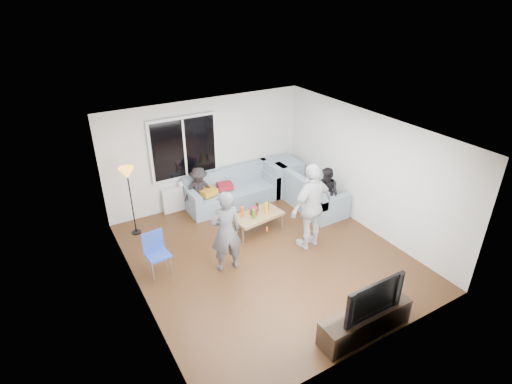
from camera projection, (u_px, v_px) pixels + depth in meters
floor at (267, 256)px, 8.18m from camera, size 5.00×5.50×0.04m
ceiling at (269, 132)px, 6.97m from camera, size 5.00×5.50×0.04m
wall_back at (207, 152)px, 9.70m from camera, size 5.00×0.04×2.60m
wall_front at (375, 283)px, 5.45m from camera, size 5.00×0.04×2.60m
wall_left at (134, 236)px, 6.44m from camera, size 0.04×5.50×2.60m
wall_right at (367, 171)px, 8.70m from camera, size 0.04×5.50×2.60m
window_frame at (184, 148)px, 9.25m from camera, size 1.62×0.06×1.47m
window_glass at (184, 148)px, 9.22m from camera, size 1.50×0.02×1.35m
window_mullion at (185, 148)px, 9.21m from camera, size 0.05×0.03×1.35m
radiator at (189, 196)px, 9.79m from camera, size 1.30×0.12×0.62m
potted_plant at (200, 175)px, 9.69m from camera, size 0.22×0.19×0.37m
vase at (181, 183)px, 9.51m from camera, size 0.17×0.17×0.16m
sofa_back_section at (233, 188)px, 9.90m from camera, size 2.30×0.85×0.85m
sofa_right_section at (310, 189)px, 9.85m from camera, size 2.00×0.85×0.85m
sofa_corner at (281, 176)px, 10.54m from camera, size 0.85×0.85×0.85m
cushion_yellow at (208, 192)px, 9.55m from camera, size 0.45×0.41×0.14m
cushion_red at (225, 186)px, 9.83m from camera, size 0.42×0.37×0.13m
coffee_table at (257, 222)px, 8.92m from camera, size 1.17×0.74×0.40m
pitcher at (254, 211)px, 8.80m from camera, size 0.17×0.17×0.17m
side_chair at (158, 255)px, 7.45m from camera, size 0.44×0.44×0.86m
floor_lamp at (132, 202)px, 8.55m from camera, size 0.32×0.32×1.56m
player_left at (226, 232)px, 7.43m from camera, size 0.65×0.47×1.66m
player_right at (312, 206)px, 8.09m from camera, size 1.14×0.61×1.84m
spectator_right at (327, 193)px, 9.30m from camera, size 0.57×0.67×1.21m
spectator_back at (199, 190)px, 9.47m from camera, size 0.80×0.53×1.15m
tv_console at (365, 322)px, 6.27m from camera, size 1.60×0.40×0.44m
television at (369, 295)px, 6.02m from camera, size 1.09×0.14×0.63m
bottle_d at (267, 208)px, 8.83m from camera, size 0.07×0.07×0.25m
bottle_e at (268, 205)px, 9.00m from camera, size 0.07×0.07×0.18m
bottle_a at (242, 212)px, 8.68m from camera, size 0.07×0.07×0.25m
bottle_b at (254, 214)px, 8.64m from camera, size 0.08×0.08×0.21m
bottle_c at (257, 207)px, 8.92m from camera, size 0.07×0.07×0.21m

